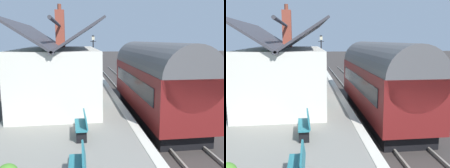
% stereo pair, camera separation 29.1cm
% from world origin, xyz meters
% --- Properties ---
extents(ground_plane, '(160.00, 160.00, 0.00)m').
position_xyz_m(ground_plane, '(0.00, 0.00, 0.00)').
color(ground_plane, '#383330').
extents(platform, '(32.00, 5.79, 0.96)m').
position_xyz_m(platform, '(0.00, 3.89, 0.48)').
color(platform, gray).
rests_on(platform, ground).
extents(platform_edge_coping, '(32.00, 0.36, 0.02)m').
position_xyz_m(platform_edge_coping, '(0.00, 1.18, 0.97)').
color(platform_edge_coping, beige).
rests_on(platform_edge_coping, platform).
extents(rail_near, '(52.00, 0.08, 0.14)m').
position_xyz_m(rail_near, '(0.00, -1.62, 0.07)').
color(rail_near, gray).
rests_on(rail_near, ground).
extents(rail_far, '(52.00, 0.08, 0.14)m').
position_xyz_m(rail_far, '(0.00, -0.18, 0.07)').
color(rail_far, gray).
rests_on(rail_far, ground).
extents(train, '(10.20, 2.73, 4.32)m').
position_xyz_m(train, '(-0.53, -0.90, 2.22)').
color(train, black).
rests_on(train, ground).
extents(station_building, '(8.47, 4.32, 5.68)m').
position_xyz_m(station_building, '(0.01, 4.45, 2.59)').
color(station_building, silver).
rests_on(station_building, platform).
extents(bench_near_building, '(1.41, 0.47, 0.88)m').
position_xyz_m(bench_near_building, '(-5.45, 3.33, 1.44)').
color(bench_near_building, '#26727F').
rests_on(bench_near_building, platform).
extents(bench_platform_end, '(1.41, 0.45, 0.88)m').
position_xyz_m(bench_platform_end, '(-8.53, 3.49, 1.44)').
color(bench_platform_end, '#26727F').
rests_on(bench_platform_end, platform).
extents(bench_by_lamp, '(1.41, 0.45, 0.88)m').
position_xyz_m(bench_by_lamp, '(10.88, 3.21, 1.44)').
color(bench_by_lamp, '#26727F').
rests_on(bench_by_lamp, platform).
extents(planter_bench_left, '(0.55, 0.55, 0.81)m').
position_xyz_m(planter_bench_left, '(6.12, 5.65, 1.37)').
color(planter_bench_left, black).
rests_on(planter_bench_left, platform).
extents(planter_corner_building, '(0.52, 0.52, 0.80)m').
position_xyz_m(planter_corner_building, '(11.66, 6.00, 1.38)').
color(planter_corner_building, '#9E5138').
rests_on(planter_corner_building, platform).
extents(planter_bench_right, '(1.07, 0.32, 0.61)m').
position_xyz_m(planter_bench_right, '(5.44, 4.52, 1.25)').
color(planter_bench_right, black).
rests_on(planter_bench_right, platform).
extents(planter_by_door, '(0.61, 0.61, 0.94)m').
position_xyz_m(planter_by_door, '(5.24, 2.53, 1.46)').
color(planter_by_door, '#9E5138').
rests_on(planter_by_door, platform).
extents(lamp_post_platform, '(0.32, 0.50, 3.91)m').
position_xyz_m(lamp_post_platform, '(8.30, 1.96, 3.67)').
color(lamp_post_platform, black).
rests_on(lamp_post_platform, platform).
extents(station_sign_board, '(0.96, 0.06, 1.57)m').
position_xyz_m(station_sign_board, '(7.34, 1.75, 2.15)').
color(station_sign_board, black).
rests_on(station_sign_board, platform).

